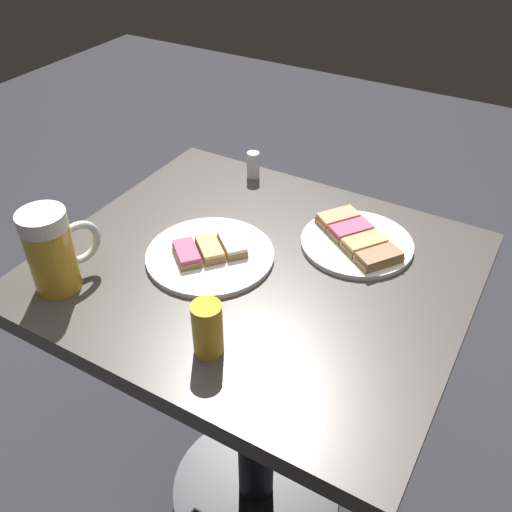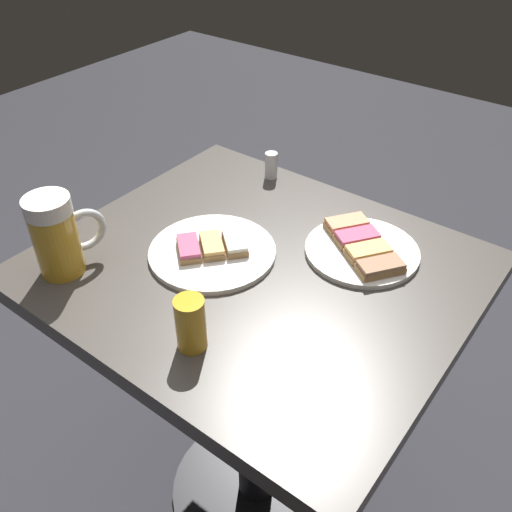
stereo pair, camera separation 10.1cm
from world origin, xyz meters
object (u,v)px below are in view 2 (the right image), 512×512
plate_far (362,249)px  beer_mug (58,235)px  beer_glass_small (191,324)px  plate_near (212,250)px  salt_shaker (271,165)px

plate_far → beer_mug: beer_mug is taller
beer_glass_small → beer_mug: bearing=90.0°
beer_mug → beer_glass_small: bearing=-90.0°
plate_far → beer_glass_small: bearing=165.7°
beer_mug → plate_far: bearing=-47.6°
beer_mug → plate_near: bearing=-42.8°
plate_near → salt_shaker: 0.31m
plate_far → salt_shaker: salt_shaker is taller
plate_near → salt_shaker: (0.30, 0.08, 0.02)m
beer_mug → beer_glass_small: 0.31m
beer_glass_small → plate_far: bearing=-14.3°
plate_near → salt_shaker: salt_shaker is taller
plate_near → plate_far: same height
beer_mug → beer_glass_small: size_ratio=1.65×
beer_glass_small → salt_shaker: beer_glass_small is taller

